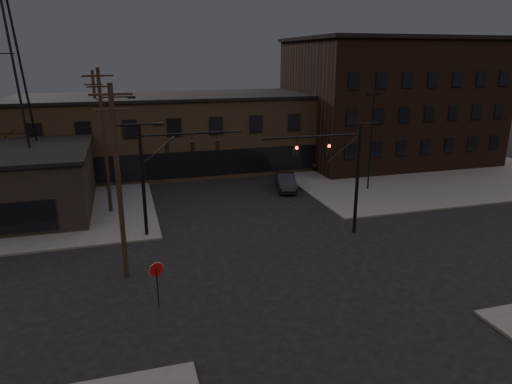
# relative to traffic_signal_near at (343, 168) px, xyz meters

# --- Properties ---
(ground) EXTENTS (140.00, 140.00, 0.00)m
(ground) POSITION_rel_traffic_signal_near_xyz_m (-5.36, -4.50, -4.93)
(ground) COLOR black
(ground) RESTS_ON ground
(sidewalk_ne) EXTENTS (30.00, 30.00, 0.15)m
(sidewalk_ne) POSITION_rel_traffic_signal_near_xyz_m (16.64, 17.50, -4.86)
(sidewalk_ne) COLOR #474744
(sidewalk_ne) RESTS_ON ground
(building_row) EXTENTS (40.00, 12.00, 8.00)m
(building_row) POSITION_rel_traffic_signal_near_xyz_m (-5.36, 23.50, -0.93)
(building_row) COLOR brown
(building_row) RESTS_ON ground
(building_right) EXTENTS (22.00, 16.00, 14.00)m
(building_right) POSITION_rel_traffic_signal_near_xyz_m (16.64, 21.50, 2.07)
(building_right) COLOR black
(building_right) RESTS_ON ground
(traffic_signal_near) EXTENTS (7.12, 0.24, 8.00)m
(traffic_signal_near) POSITION_rel_traffic_signal_near_xyz_m (0.00, 0.00, 0.00)
(traffic_signal_near) COLOR black
(traffic_signal_near) RESTS_ON ground
(traffic_signal_far) EXTENTS (7.12, 0.24, 8.00)m
(traffic_signal_far) POSITION_rel_traffic_signal_near_xyz_m (-12.07, 3.50, 0.08)
(traffic_signal_far) COLOR black
(traffic_signal_far) RESTS_ON ground
(stop_sign) EXTENTS (0.72, 0.33, 2.48)m
(stop_sign) POSITION_rel_traffic_signal_near_xyz_m (-13.36, -6.49, -3.09)
(stop_sign) COLOR black
(stop_sign) RESTS_ON ground
(utility_pole_near) EXTENTS (3.70, 0.28, 11.00)m
(utility_pole_near) POSITION_rel_traffic_signal_near_xyz_m (-14.79, -2.50, 0.94)
(utility_pole_near) COLOR black
(utility_pole_near) RESTS_ON ground
(utility_pole_mid) EXTENTS (3.70, 0.28, 11.50)m
(utility_pole_mid) POSITION_rel_traffic_signal_near_xyz_m (-15.79, 9.50, 1.19)
(utility_pole_mid) COLOR black
(utility_pole_mid) RESTS_ON ground
(utility_pole_far) EXTENTS (2.20, 0.28, 11.00)m
(utility_pole_far) POSITION_rel_traffic_signal_near_xyz_m (-16.86, 21.50, 0.85)
(utility_pole_far) COLOR black
(utility_pole_far) RESTS_ON ground
(lot_light_a) EXTENTS (1.50, 0.28, 9.14)m
(lot_light_a) POSITION_rel_traffic_signal_near_xyz_m (7.64, 9.50, 0.58)
(lot_light_a) COLOR black
(lot_light_a) RESTS_ON ground
(lot_light_b) EXTENTS (1.50, 0.28, 9.14)m
(lot_light_b) POSITION_rel_traffic_signal_near_xyz_m (13.64, 14.50, 0.58)
(lot_light_b) COLOR black
(lot_light_b) RESTS_ON ground
(parked_car_lot_a) EXTENTS (4.55, 3.10, 1.44)m
(parked_car_lot_a) POSITION_rel_traffic_signal_near_xyz_m (7.31, 17.23, -4.06)
(parked_car_lot_a) COLOR black
(parked_car_lot_a) RESTS_ON sidewalk_ne
(parked_car_lot_b) EXTENTS (4.43, 1.85, 1.28)m
(parked_car_lot_b) POSITION_rel_traffic_signal_near_xyz_m (12.86, 20.31, -4.14)
(parked_car_lot_b) COLOR silver
(parked_car_lot_b) RESTS_ON sidewalk_ne
(car_crossing) EXTENTS (2.65, 4.98, 1.56)m
(car_crossing) POSITION_rel_traffic_signal_near_xyz_m (0.14, 11.78, -4.15)
(car_crossing) COLOR black
(car_crossing) RESTS_ON ground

